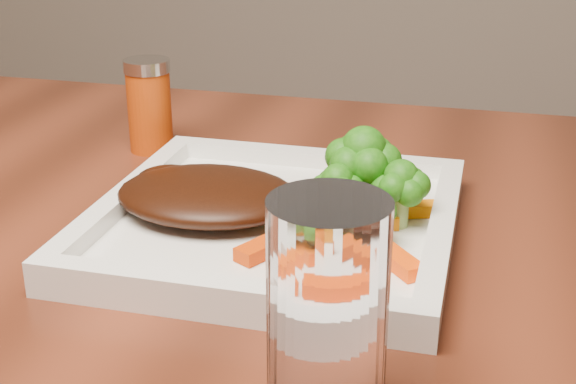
% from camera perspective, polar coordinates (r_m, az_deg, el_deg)
% --- Properties ---
extents(plate, '(0.27, 0.27, 0.01)m').
position_cam_1_polar(plate, '(0.62, -0.89, -2.55)').
color(plate, white).
rests_on(plate, dining_table).
extents(steak, '(0.15, 0.11, 0.03)m').
position_cam_1_polar(steak, '(0.63, -5.70, -0.21)').
color(steak, black).
rests_on(steak, plate).
extents(broccoli_0, '(0.08, 0.08, 0.07)m').
position_cam_1_polar(broccoli_0, '(0.62, 5.35, 1.56)').
color(broccoli_0, '#3A6E12').
rests_on(broccoli_0, plate).
extents(broccoli_1, '(0.05, 0.05, 0.06)m').
position_cam_1_polar(broccoli_1, '(0.60, 8.02, 0.39)').
color(broccoli_1, '#2C7814').
rests_on(broccoli_1, plate).
extents(broccoli_2, '(0.05, 0.05, 0.06)m').
position_cam_1_polar(broccoli_2, '(0.57, 5.81, -1.14)').
color(broccoli_2, '#276711').
rests_on(broccoli_2, plate).
extents(broccoli_3, '(0.05, 0.05, 0.06)m').
position_cam_1_polar(broccoli_3, '(0.60, 3.52, 0.39)').
color(broccoli_3, '#3D7313').
rests_on(broccoli_3, plate).
extents(carrot_0, '(0.06, 0.03, 0.01)m').
position_cam_1_polar(carrot_0, '(0.53, 1.99, -5.75)').
color(carrot_0, '#FA3B04').
rests_on(carrot_0, plate).
extents(carrot_1, '(0.05, 0.05, 0.01)m').
position_cam_1_polar(carrot_1, '(0.56, 7.54, -4.65)').
color(carrot_1, '#FF4604').
rests_on(carrot_1, plate).
extents(carrot_2, '(0.04, 0.06, 0.01)m').
position_cam_1_polar(carrot_2, '(0.57, -1.13, -3.72)').
color(carrot_2, '#D03703').
rests_on(carrot_2, plate).
extents(carrot_3, '(0.06, 0.03, 0.01)m').
position_cam_1_polar(carrot_3, '(0.63, 9.08, -1.21)').
color(carrot_3, orange).
rests_on(carrot_3, plate).
extents(carrot_4, '(0.05, 0.04, 0.01)m').
position_cam_1_polar(carrot_4, '(0.67, 2.31, 0.28)').
color(carrot_4, '#EC3C03').
rests_on(carrot_4, plate).
extents(carrot_5, '(0.04, 0.05, 0.01)m').
position_cam_1_polar(carrot_5, '(0.59, 4.75, -2.97)').
color(carrot_5, '#FF4904').
rests_on(carrot_5, plate).
extents(carrot_6, '(0.06, 0.03, 0.01)m').
position_cam_1_polar(carrot_6, '(0.61, 5.10, -2.01)').
color(carrot_6, '#D16803').
rests_on(carrot_6, plate).
extents(spice_shaker, '(0.05, 0.05, 0.09)m').
position_cam_1_polar(spice_shaker, '(0.80, -9.83, 6.07)').
color(spice_shaker, '#B53C0A').
rests_on(spice_shaker, dining_table).
extents(drinking_glass, '(0.08, 0.08, 0.12)m').
position_cam_1_polar(drinking_glass, '(0.41, 2.81, -8.47)').
color(drinking_glass, white).
rests_on(drinking_glass, dining_table).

